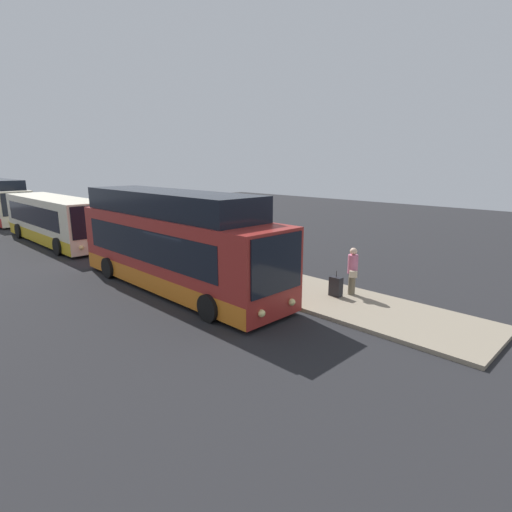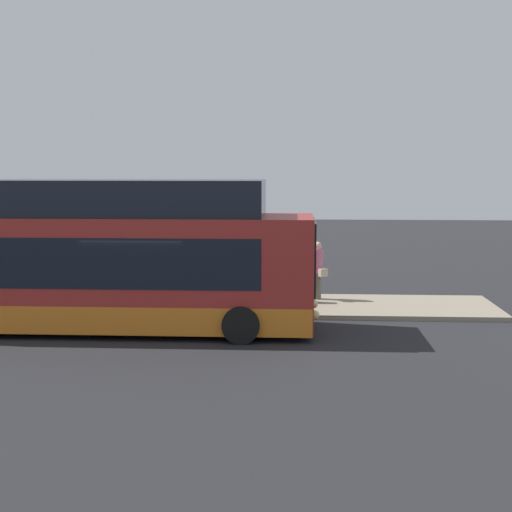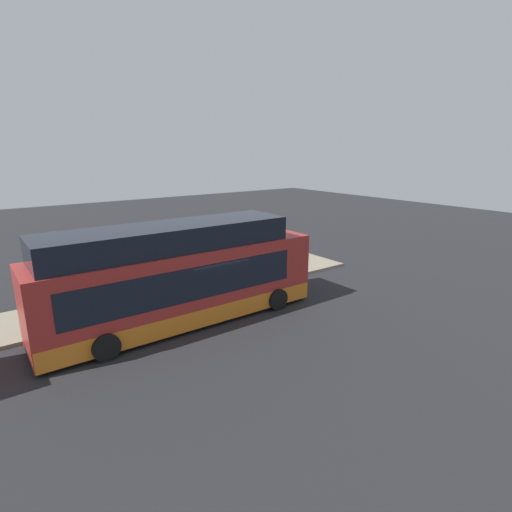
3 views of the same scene
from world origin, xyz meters
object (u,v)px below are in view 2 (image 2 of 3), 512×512
at_px(passenger_waiting, 155,273).
at_px(passenger_boarding, 171,281).
at_px(bus_lead, 98,264).
at_px(passenger_with_bags, 317,268).
at_px(sign_post, 86,250).
at_px(suitcase, 307,290).

bearing_deg(passenger_waiting, passenger_boarding, -113.23).
relative_size(bus_lead, passenger_boarding, 6.93).
bearing_deg(bus_lead, passenger_waiting, 75.92).
bearing_deg(bus_lead, passenger_boarding, 51.70).
xyz_separation_m(passenger_boarding, passenger_with_bags, (4.27, 2.02, 0.12)).
xyz_separation_m(bus_lead, passenger_waiting, (0.83, 3.32, -0.73)).
height_order(passenger_waiting, sign_post, sign_post).
bearing_deg(bus_lead, sign_post, 112.09).
xyz_separation_m(bus_lead, passenger_boarding, (1.57, 1.99, -0.76)).
bearing_deg(passenger_boarding, passenger_with_bags, 106.44).
bearing_deg(passenger_with_bags, passenger_boarding, -13.32).
bearing_deg(passenger_waiting, sign_post, 143.50).
bearing_deg(passenger_boarding, sign_post, -115.04).
xyz_separation_m(bus_lead, sign_post, (-1.13, 2.77, 0.04)).
height_order(passenger_boarding, passenger_with_bags, passenger_with_bags).
height_order(passenger_with_bags, suitcase, passenger_with_bags).
relative_size(passenger_waiting, sign_post, 0.62).
distance_m(passenger_boarding, suitcase, 4.23).
relative_size(passenger_boarding, suitcase, 1.66).
bearing_deg(sign_post, bus_lead, -67.91).
bearing_deg(bus_lead, passenger_with_bags, 34.43).
bearing_deg(suitcase, passenger_boarding, -159.90).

